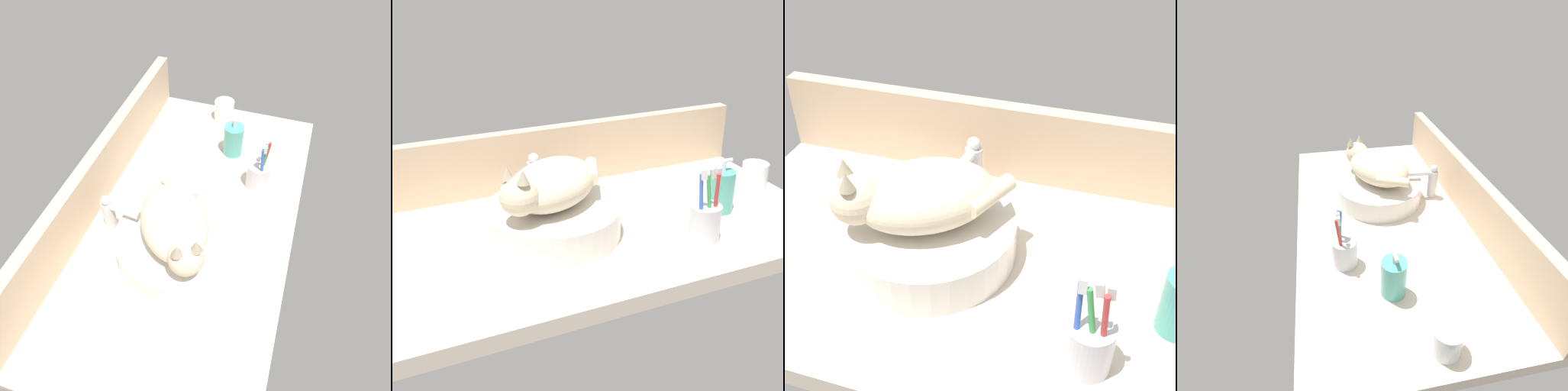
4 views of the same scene
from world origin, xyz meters
TOP-DOWN VIEW (x-y plane):
  - ground_plane at (0.00, 0.00)cm, footprint 114.16×61.70cm
  - backsplash_panel at (0.00, 29.05)cm, footprint 114.16×3.60cm
  - sink_basin at (-12.21, -0.09)cm, footprint 32.39×32.39cm
  - cat at (-13.32, -0.90)cm, footprint 30.22×27.83cm
  - faucet at (-10.10, 19.47)cm, footprint 3.97×11.86cm
  - soap_dispenser at (32.45, -5.27)cm, footprint 6.70×6.70cm
  - toothbrush_cup at (19.61, -16.64)cm, footprint 7.40×7.40cm
  - water_glass at (49.91, 2.49)cm, footprint 7.32×7.32cm

SIDE VIEW (x-z plane):
  - ground_plane at x=0.00cm, z-range -4.00..0.00cm
  - water_glass at x=49.91cm, z-range -0.48..7.33cm
  - sink_basin at x=-12.21cm, z-range 0.00..7.86cm
  - toothbrush_cup at x=19.61cm, z-range -4.38..14.31cm
  - soap_dispenser at x=32.45cm, z-range -1.56..12.92cm
  - faucet at x=-10.10cm, z-range 0.50..14.10cm
  - backsplash_panel at x=0.00cm, z-range 0.00..17.40cm
  - cat at x=-13.32cm, z-range 6.62..20.62cm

